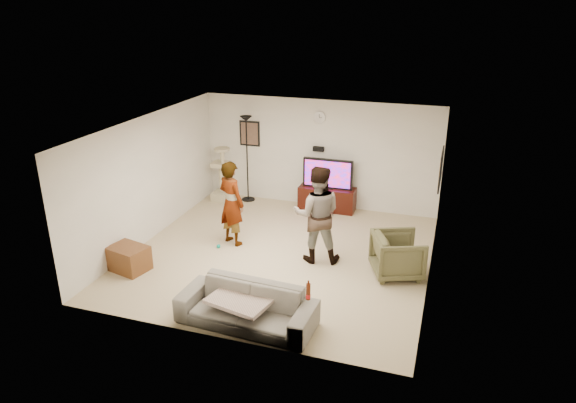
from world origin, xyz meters
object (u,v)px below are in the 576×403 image
(tv, at_px, (328,174))
(cat_tree, at_px, (221,174))
(person_right, at_px, (317,214))
(sofa, at_px, (247,306))
(beer_bottle, at_px, (308,292))
(floor_lamp, at_px, (247,159))
(side_table, at_px, (129,258))
(person_left, at_px, (231,203))
(tv_stand, at_px, (327,199))
(armchair, at_px, (397,255))

(tv, distance_m, cat_tree, 2.60)
(cat_tree, height_order, person_right, person_right)
(sofa, relative_size, beer_bottle, 8.26)
(floor_lamp, height_order, side_table, floor_lamp)
(person_left, relative_size, person_right, 0.93)
(tv_stand, relative_size, beer_bottle, 5.18)
(sofa, bearing_deg, person_right, 82.30)
(person_right, relative_size, beer_bottle, 7.32)
(tv_stand, height_order, person_right, person_right)
(tv_stand, distance_m, side_table, 4.74)
(tv, bearing_deg, beer_bottle, -79.10)
(sofa, height_order, side_table, sofa)
(cat_tree, height_order, side_table, cat_tree)
(tv_stand, height_order, tv, tv)
(tv, height_order, side_table, tv)
(tv_stand, relative_size, side_table, 1.93)
(side_table, bearing_deg, tv, 55.59)
(armchair, bearing_deg, floor_lamp, 34.29)
(tv, bearing_deg, floor_lamp, 179.67)
(floor_lamp, height_order, person_right, floor_lamp)
(floor_lamp, relative_size, cat_tree, 1.55)
(tv_stand, distance_m, cat_tree, 2.62)
(tv, distance_m, side_table, 4.78)
(tv_stand, bearing_deg, floor_lamp, 179.67)
(sofa, xyz_separation_m, beer_bottle, (0.95, 0.00, 0.43))
(person_right, height_order, sofa, person_right)
(tv, bearing_deg, side_table, -124.41)
(tv, distance_m, armchair, 3.27)
(floor_lamp, bearing_deg, sofa, -67.98)
(person_left, bearing_deg, armchair, -160.26)
(floor_lamp, xyz_separation_m, cat_tree, (-0.61, -0.19, -0.36))
(person_right, bearing_deg, cat_tree, -51.03)
(sofa, xyz_separation_m, armchair, (1.94, 2.21, 0.08))
(beer_bottle, height_order, armchair, beer_bottle)
(tv, relative_size, person_right, 0.62)
(sofa, bearing_deg, cat_tree, 122.07)
(tv_stand, relative_size, sofa, 0.63)
(person_left, xyz_separation_m, person_right, (1.78, -0.18, 0.06))
(tv, relative_size, floor_lamp, 0.56)
(person_right, height_order, side_table, person_right)
(beer_bottle, bearing_deg, tv_stand, 100.90)
(floor_lamp, height_order, person_left, floor_lamp)
(cat_tree, distance_m, beer_bottle, 5.80)
(sofa, relative_size, armchair, 2.46)
(cat_tree, xyz_separation_m, person_left, (1.22, -2.12, 0.19))
(cat_tree, xyz_separation_m, sofa, (2.56, -4.62, -0.36))
(floor_lamp, xyz_separation_m, person_left, (0.61, -2.31, -0.18))
(person_right, bearing_deg, person_left, -19.28)
(person_right, xyz_separation_m, armchair, (1.50, -0.11, -0.53))
(person_right, relative_size, armchair, 2.18)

